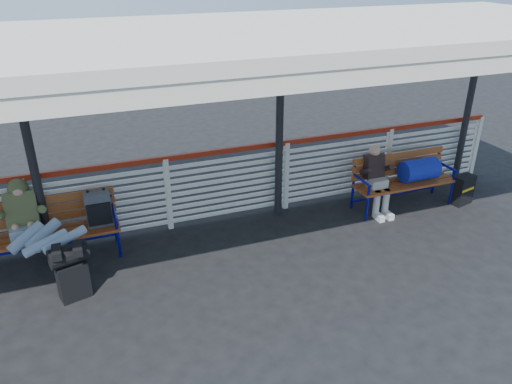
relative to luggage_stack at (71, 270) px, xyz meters
name	(u,v)px	position (x,y,z in m)	size (l,w,h in m)	color
ground	(202,297)	(1.51, -0.58, -0.42)	(60.00, 60.00, 0.00)	black
fence	(168,191)	(1.51, 1.32, 0.24)	(12.08, 0.08, 1.24)	silver
canopy	(170,44)	(1.51, 0.29, 2.62)	(12.60, 3.60, 3.16)	silver
luggage_stack	(71,270)	(0.00, 0.00, 0.00)	(0.51, 0.37, 0.77)	black
bench_left	(69,219)	(0.04, 1.03, 0.19)	(1.80, 0.56, 0.97)	brown
bench_right	(412,172)	(5.58, 0.69, 0.20)	(1.80, 0.56, 0.92)	brown
traveler_man	(38,231)	(-0.35, 0.67, 0.27)	(0.93, 1.61, 0.77)	#8698B5
companion_person	(377,179)	(4.88, 0.69, 0.18)	(0.32, 0.66, 1.15)	#B0AEA0
suitcase_side	(463,190)	(6.48, 0.39, -0.16)	(0.42, 0.31, 0.52)	black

